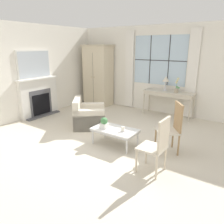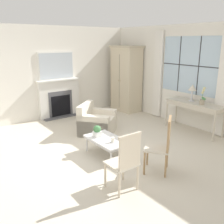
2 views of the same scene
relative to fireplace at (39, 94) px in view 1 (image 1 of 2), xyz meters
The scene contains 14 objects.
ground_plane 3.02m from the fireplace, ahead, with size 14.00×14.00×0.00m, color beige.
wall_back_windowed 3.95m from the fireplace, 41.49° to the left, with size 7.20×0.14×2.80m.
wall_left 0.73m from the fireplace, 129.13° to the left, with size 0.06×7.20×2.80m, color white.
fireplace is the anchor object (origin of this frame).
armoire 2.34m from the fireplace, 73.24° to the left, with size 1.08×0.65×2.20m.
console_table 4.08m from the fireplace, 33.31° to the left, with size 1.55×0.50×0.80m.
table_lamp 4.02m from the fireplace, 35.02° to the left, with size 0.22×0.22×0.45m.
potted_orchid 4.27m from the fireplace, 30.76° to the left, with size 0.15×0.12×0.46m.
armchair_upholstered 2.00m from the fireplace, ahead, with size 1.20×1.21×0.79m.
side_chair_wooden 4.38m from the fireplace, ahead, with size 0.62×0.62×1.06m.
accent_chair_wooden 4.56m from the fireplace, 12.56° to the right, with size 0.45×0.45×1.02m.
coffee_table 3.26m from the fireplace, ahead, with size 1.00×0.58×0.38m.
potted_plant_small 3.05m from the fireplace, 10.48° to the right, with size 0.16×0.16×0.25m.
pillar_candle 3.48m from the fireplace, ahead, with size 0.10×0.10×0.12m.
Camera 1 is at (2.84, -3.77, 2.15)m, focal length 35.00 mm.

